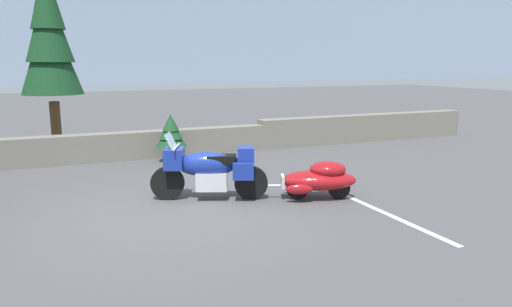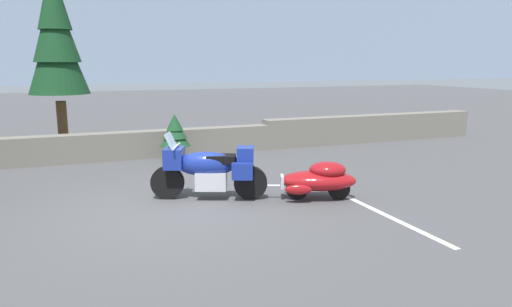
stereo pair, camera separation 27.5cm
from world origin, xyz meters
name	(u,v)px [view 2 (the right image)]	position (x,y,z in m)	size (l,w,h in m)	color
ground_plane	(175,211)	(0.00, 0.00, 0.00)	(80.00, 80.00, 0.00)	#4C4C4F
stone_guard_wall	(164,142)	(0.81, 5.30, 0.42)	(24.00, 0.54, 0.91)	slate
distant_ridgeline	(73,36)	(0.00, 95.33, 8.00)	(240.00, 80.00, 16.00)	#8C9EB7
touring_motorcycle	(208,168)	(0.81, 0.55, 0.62)	(2.19, 1.25, 1.33)	black
car_shaped_trailer	(319,179)	(2.82, -0.27, 0.41)	(2.17, 1.22, 0.76)	black
pine_tree_tall	(56,36)	(-1.88, 6.67, 3.42)	(1.69, 1.69, 5.46)	brown
pine_sapling_near	(175,132)	(0.97, 4.45, 0.82)	(0.83, 0.83, 1.31)	brown
parking_stripe_marker	(382,213)	(3.44, -1.50, 0.00)	(0.12, 3.60, 0.01)	silver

